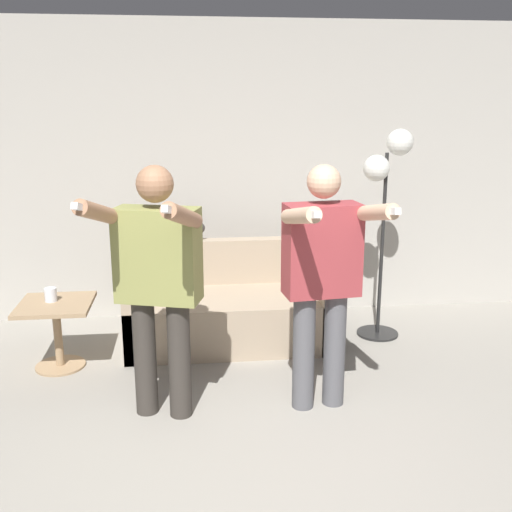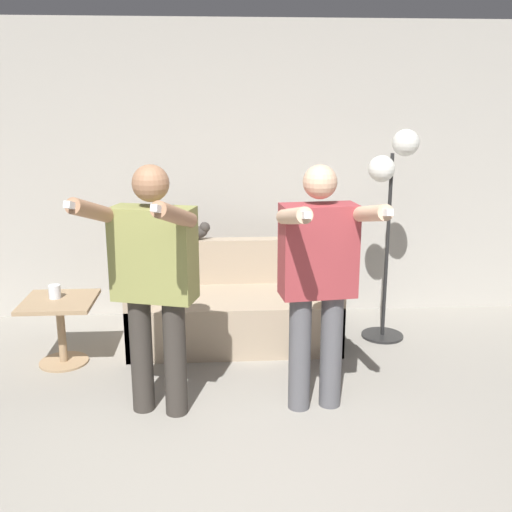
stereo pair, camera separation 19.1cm
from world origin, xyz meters
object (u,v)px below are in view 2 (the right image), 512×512
Objects in this scene: person_right at (319,272)px; side_table at (60,317)px; couch at (234,309)px; person_left at (153,273)px; cup at (55,292)px; cat at (191,232)px; floor_lamp at (392,182)px.

side_table is at bearing 149.64° from person_right.
person_right reaches higher than side_table.
couch is 1.43m from person_right.
cup is (-0.83, 0.83, -0.37)m from person_left.
cat is (0.16, 1.48, -0.07)m from person_left.
person_left is 1.00m from person_right.
floor_lamp reaches higher than person_right.
floor_lamp reaches higher than cup.
side_table is at bearing -163.63° from couch.
side_table is 5.16× the size of cup.
floor_lamp is at bearing 7.98° from side_table.
couch is at bearing 106.04° from person_right.
side_table is at bearing -172.02° from floor_lamp.
person_left reaches higher than couch.
person_left is 1.25m from side_table.
floor_lamp is 2.71m from cup.
cat is 1.27m from side_table.
person_left is at bearing -96.17° from cat.
person_left is at bearing -146.86° from floor_lamp.
couch is at bearing -40.63° from cat.
floor_lamp is 2.74m from side_table.
person_left is 3.02× the size of side_table.
person_right is 1.70m from cat.
cup is at bearing 131.48° from side_table.
person_left is at bearing 173.48° from person_right.
person_right is 2.04m from cup.
person_right is at bearing -67.57° from couch.
cat is at bearing 33.23° from cup.
floor_lamp reaches higher than person_left.
cup is (-0.99, -0.65, -0.30)m from cat.
floor_lamp is 3.30× the size of side_table.
person_left reaches higher than side_table.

